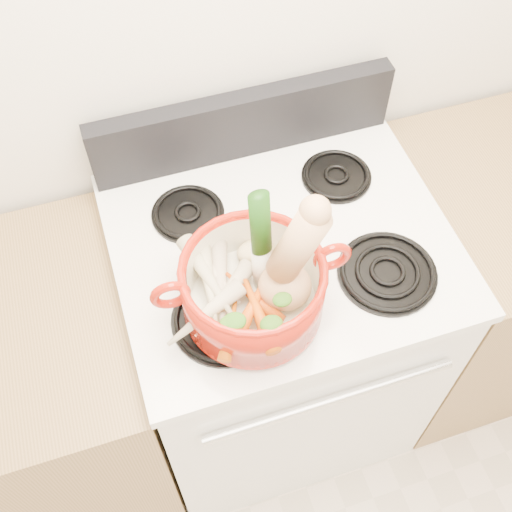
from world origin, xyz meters
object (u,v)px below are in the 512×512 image
object	(u,v)px
leek	(262,243)
squash	(287,261)
stove_body	(277,337)
dutch_oven	(253,289)

from	to	relation	value
leek	squash	bearing A→B (deg)	-67.71
stove_body	dutch_oven	world-z (taller)	dutch_oven
stove_body	leek	size ratio (longest dim) A/B	3.31
stove_body	dutch_oven	xyz separation A→B (m)	(-0.12, -0.16, 0.58)
stove_body	dutch_oven	size ratio (longest dim) A/B	3.13
stove_body	leek	world-z (taller)	leek
squash	leek	distance (m)	0.06
dutch_oven	squash	distance (m)	0.12
dutch_oven	leek	bearing A→B (deg)	53.54
dutch_oven	leek	world-z (taller)	leek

